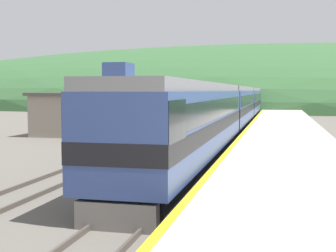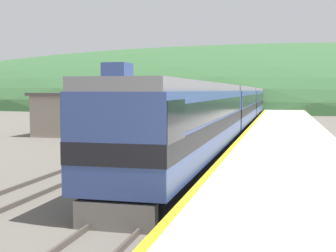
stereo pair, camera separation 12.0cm
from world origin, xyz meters
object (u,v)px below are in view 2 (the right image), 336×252
at_px(carriage_second, 235,107).
at_px(carriage_third, 249,102).
at_px(carriage_fourth, 257,99).
at_px(express_train_lead_car, 190,122).

height_order(carriage_second, carriage_third, same).
xyz_separation_m(carriage_third, carriage_fourth, (0.00, 20.13, 0.00)).
distance_m(carriage_third, carriage_fourth, 20.13).
relative_size(express_train_lead_car, carriage_third, 1.13).
xyz_separation_m(carriage_second, carriage_fourth, (0.00, 40.26, 0.00)).
bearing_deg(carriage_fourth, carriage_third, -90.00).
xyz_separation_m(carriage_second, carriage_third, (0.00, 20.13, 0.00)).
bearing_deg(carriage_fourth, carriage_second, -90.00).
relative_size(express_train_lead_car, carriage_second, 1.13).
bearing_deg(express_train_lead_car, carriage_second, 90.00).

